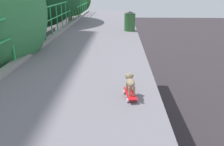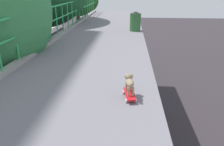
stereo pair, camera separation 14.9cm
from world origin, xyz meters
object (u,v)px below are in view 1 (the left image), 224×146
at_px(small_dog, 130,81).
at_px(toy_skateboard, 130,94).
at_px(litter_bin, 130,21).
at_px(city_bus, 32,41).

bearing_deg(small_dog, toy_skateboard, -82.45).
xyz_separation_m(toy_skateboard, litter_bin, (0.20, 6.09, 0.35)).
distance_m(city_bus, toy_skateboard, 24.65).
height_order(small_dog, litter_bin, litter_bin).
bearing_deg(litter_bin, city_bus, 124.68).
bearing_deg(city_bus, toy_skateboard, -63.94).
bearing_deg(small_dog, city_bus, 116.09).
bearing_deg(small_dog, litter_bin, 88.01).
relative_size(toy_skateboard, small_dog, 1.32).
bearing_deg(toy_skateboard, litter_bin, 88.08).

